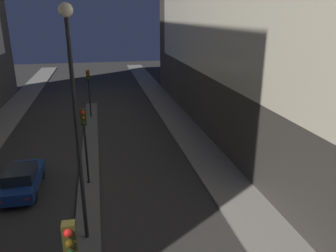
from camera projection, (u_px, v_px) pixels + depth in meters
The scene contains 5 objects.
median_strip at pixel (90, 167), 20.49m from camera, with size 1.14×31.40×0.14m.
traffic_light_mid at pixel (84, 130), 17.44m from camera, with size 0.32×0.42×4.31m.
traffic_light_far at pixel (88, 83), 29.41m from camera, with size 0.32×0.42×4.31m.
street_lamp at pixel (74, 97), 11.99m from camera, with size 0.50×0.50×9.38m.
car_left_lane at pixel (22, 179), 17.55m from camera, with size 1.74×4.25×1.50m.
Camera 1 is at (0.94, -2.49, 9.12)m, focal length 35.00 mm.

